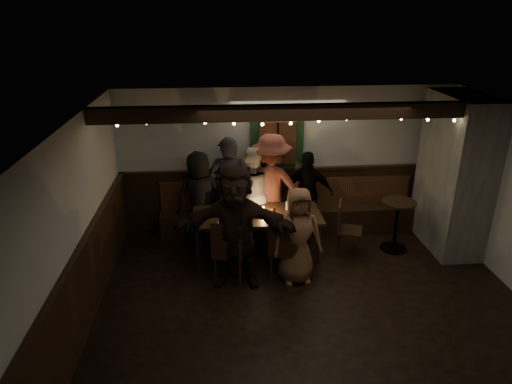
{
  "coord_description": "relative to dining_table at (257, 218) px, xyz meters",
  "views": [
    {
      "loc": [
        -1.22,
        -5.27,
        3.88
      ],
      "look_at": [
        -0.64,
        1.6,
        1.05
      ],
      "focal_mm": 32.0,
      "sensor_mm": 36.0,
      "label": 1
    }
  ],
  "objects": [
    {
      "name": "person_e",
      "position": [
        0.97,
        0.75,
        0.09
      ],
      "size": [
        0.95,
        0.5,
        1.54
      ],
      "primitive_type": "imported",
      "rotation": [
        0.0,
        0.0,
        3.0
      ],
      "color": "black",
      "rests_on": "ground"
    },
    {
      "name": "person_g",
      "position": [
        0.53,
        -0.8,
        0.07
      ],
      "size": [
        0.77,
        0.53,
        1.5
      ],
      "primitive_type": "imported",
      "rotation": [
        0.0,
        0.0,
        0.08
      ],
      "color": "brown",
      "rests_on": "ground"
    },
    {
      "name": "person_a",
      "position": [
        -0.94,
        0.64,
        0.13
      ],
      "size": [
        0.91,
        0.74,
        1.62
      ],
      "primitive_type": "imported",
      "rotation": [
        0.0,
        0.0,
        3.46
      ],
      "color": "black",
      "rests_on": "ground"
    },
    {
      "name": "person_c",
      "position": [
        -0.04,
        0.65,
        0.16
      ],
      "size": [
        0.87,
        0.71,
        1.68
      ],
      "primitive_type": "imported",
      "rotation": [
        0.0,
        0.0,
        3.23
      ],
      "color": "beige",
      "rests_on": "ground"
    },
    {
      "name": "chair_near_right",
      "position": [
        0.34,
        -0.76,
        -0.14
      ],
      "size": [
        0.55,
        0.55,
        0.96
      ],
      "color": "black",
      "rests_on": "ground"
    },
    {
      "name": "room",
      "position": [
        1.71,
        0.02,
        0.4
      ],
      "size": [
        6.02,
        5.01,
        2.62
      ],
      "color": "black",
      "rests_on": "ground"
    },
    {
      "name": "dining_table",
      "position": [
        0.0,
        0.0,
        0.0
      ],
      "size": [
        2.08,
        0.89,
        0.9
      ],
      "color": "black",
      "rests_on": "ground"
    },
    {
      "name": "chair_near_left",
      "position": [
        -0.49,
        -0.79,
        -0.11
      ],
      "size": [
        0.57,
        0.57,
        1.01
      ],
      "color": "black",
      "rests_on": "ground"
    },
    {
      "name": "person_b",
      "position": [
        -0.44,
        0.72,
        0.25
      ],
      "size": [
        0.69,
        0.46,
        1.85
      ],
      "primitive_type": "imported",
      "rotation": [
        0.0,
        0.0,
        3.17
      ],
      "color": "black",
      "rests_on": "ground"
    },
    {
      "name": "high_top",
      "position": [
        2.35,
        -0.01,
        -0.12
      ],
      "size": [
        0.56,
        0.56,
        0.89
      ],
      "color": "black",
      "rests_on": "ground"
    },
    {
      "name": "chair_end",
      "position": [
        1.46,
        -0.03,
        -0.18
      ],
      "size": [
        0.51,
        0.51,
        0.89
      ],
      "color": "black",
      "rests_on": "ground"
    },
    {
      "name": "person_d",
      "position": [
        0.31,
        0.71,
        0.26
      ],
      "size": [
        1.34,
        0.95,
        1.88
      ],
      "primitive_type": "imported",
      "rotation": [
        0.0,
        0.0,
        2.92
      ],
      "color": "brown",
      "rests_on": "ground"
    },
    {
      "name": "person_f",
      "position": [
        -0.38,
        -0.8,
        0.25
      ],
      "size": [
        1.78,
        0.75,
        1.86
      ],
      "primitive_type": "imported",
      "rotation": [
        0.0,
        0.0,
        -0.12
      ],
      "color": "black",
      "rests_on": "ground"
    }
  ]
}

